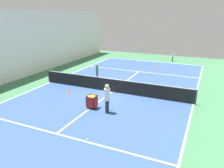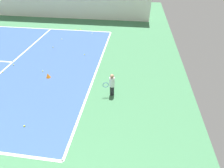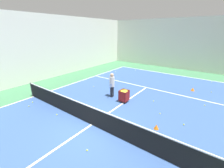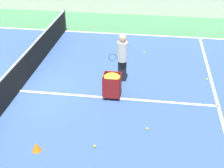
{
  "view_description": "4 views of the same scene",
  "coord_description": "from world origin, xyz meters",
  "views": [
    {
      "loc": [
        -6.47,
        14.32,
        5.7
      ],
      "look_at": [
        0.0,
        0.0,
        0.63
      ],
      "focal_mm": 35.0,
      "sensor_mm": 36.0,
      "label": 1
    },
    {
      "loc": [
        -8.73,
        -14.32,
        5.7
      ],
      "look_at": [
        -2.27,
        -13.45,
        0.67
      ],
      "focal_mm": 28.0,
      "sensor_mm": 36.0,
      "label": 2
    },
    {
      "loc": [
        4.79,
        -4.67,
        4.59
      ],
      "look_at": [
        -1.25,
        3.46,
        0.99
      ],
      "focal_mm": 24.0,
      "sensor_mm": 36.0,
      "label": 3
    },
    {
      "loc": [
        8.73,
        4.5,
        5.7
      ],
      "look_at": [
        -0.08,
        3.25,
        0.5
      ],
      "focal_mm": 50.0,
      "sensor_mm": 36.0,
      "label": 4
    }
  ],
  "objects": [
    {
      "name": "line_service_near",
      "position": [
        0.0,
        -6.74,
        0.01
      ],
      "size": [
        11.81,
        0.1,
        0.0
      ],
      "primitive_type": "cube",
      "color": "white",
      "rests_on": "ground"
    },
    {
      "name": "tennis_ball_7",
      "position": [
        -1.18,
        -6.85,
        0.04
      ],
      "size": [
        0.07,
        0.07,
        0.07
      ],
      "primitive_type": "sphere",
      "color": "yellow",
      "rests_on": "ground"
    },
    {
      "name": "tennis_ball_25",
      "position": [
        6.03,
        -9.04,
        0.04
      ],
      "size": [
        0.07,
        0.07,
        0.07
      ],
      "primitive_type": "sphere",
      "color": "yellow",
      "rests_on": "ground"
    },
    {
      "name": "tennis_ball_8",
      "position": [
        1.55,
        -11.05,
        0.04
      ],
      "size": [
        0.07,
        0.07,
        0.07
      ],
      "primitive_type": "sphere",
      "color": "yellow",
      "rests_on": "ground"
    },
    {
      "name": "tennis_ball_5",
      "position": [
        5.37,
        -10.71,
        0.04
      ],
      "size": [
        0.07,
        0.07,
        0.07
      ],
      "primitive_type": "sphere",
      "color": "yellow",
      "rests_on": "ground"
    },
    {
      "name": "tennis_ball_12",
      "position": [
        3.81,
        -8.58,
        0.04
      ],
      "size": [
        0.07,
        0.07,
        0.07
      ],
      "primitive_type": "sphere",
      "color": "yellow",
      "rests_on": "ground"
    },
    {
      "name": "tennis_ball_16",
      "position": [
        -0.77,
        -9.13,
        0.04
      ],
      "size": [
        0.07,
        0.07,
        0.07
      ],
      "primitive_type": "sphere",
      "color": "yellow",
      "rests_on": "ground"
    },
    {
      "name": "tennis_ball_0",
      "position": [
        -4.69,
        -10.19,
        0.04
      ],
      "size": [
        0.07,
        0.07,
        0.07
      ],
      "primitive_type": "sphere",
      "color": "yellow",
      "rests_on": "ground"
    },
    {
      "name": "training_cone_1",
      "position": [
        -1.29,
        -9.71,
        0.13
      ],
      "size": [
        0.25,
        0.25,
        0.26
      ],
      "primitive_type": "cone",
      "color": "orange",
      "rests_on": "ground"
    },
    {
      "name": "tennis_ball_17",
      "position": [
        6.1,
        -9.45,
        0.04
      ],
      "size": [
        0.07,
        0.07,
        0.07
      ],
      "primitive_type": "sphere",
      "color": "yellow",
      "rests_on": "ground"
    },
    {
      "name": "tennis_ball_23",
      "position": [
        -0.34,
        -7.02,
        0.04
      ],
      "size": [
        0.07,
        0.07,
        0.07
      ],
      "primitive_type": "sphere",
      "color": "yellow",
      "rests_on": "ground"
    },
    {
      "name": "player_near_baseline",
      "position": [
        -2.27,
        -13.44,
        0.7
      ],
      "size": [
        0.3,
        0.57,
        1.22
      ],
      "rotation": [
        0.0,
        0.0,
        1.78
      ],
      "color": "black",
      "rests_on": "ground"
    },
    {
      "name": "line_baseline_near",
      "position": [
        0.0,
        -12.25,
        0.01
      ],
      "size": [
        11.81,
        0.1,
        0.0
      ],
      "primitive_type": "cube",
      "color": "white",
      "rests_on": "ground"
    },
    {
      "name": "tennis_ball_14",
      "position": [
        2.34,
        -8.46,
        0.04
      ],
      "size": [
        0.07,
        0.07,
        0.07
      ],
      "primitive_type": "sphere",
      "color": "yellow",
      "rests_on": "ground"
    }
  ]
}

